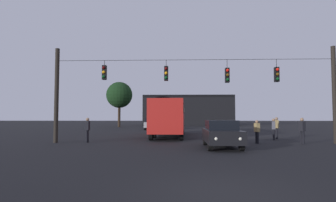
% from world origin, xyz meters
% --- Properties ---
extents(ground_plane, '(168.00, 168.00, 0.00)m').
position_xyz_m(ground_plane, '(0.00, 24.50, 0.00)').
color(ground_plane, black).
rests_on(ground_plane, ground).
extents(overhead_signal_span, '(18.38, 0.44, 6.28)m').
position_xyz_m(overhead_signal_span, '(0.00, 11.75, 3.56)').
color(overhead_signal_span, black).
rests_on(overhead_signal_span, ground).
extents(city_bus, '(2.82, 11.06, 3.00)m').
position_xyz_m(city_bus, '(-1.73, 18.12, 1.87)').
color(city_bus, '#B21E19').
rests_on(city_bus, ground).
extents(car_near_right, '(1.83, 4.35, 1.52)m').
position_xyz_m(car_near_right, '(1.43, 9.25, 0.80)').
color(car_near_right, black).
rests_on(car_near_right, ground).
extents(car_far_left, '(1.87, 4.37, 1.52)m').
position_xyz_m(car_far_left, '(-4.41, 30.41, 0.80)').
color(car_far_left, '#99999E').
rests_on(car_far_left, ground).
extents(pedestrian_crossing_left, '(0.35, 0.42, 1.65)m').
position_xyz_m(pedestrian_crossing_left, '(6.83, 11.48, 0.93)').
color(pedestrian_crossing_left, black).
rests_on(pedestrian_crossing_left, ground).
extents(pedestrian_crossing_center, '(0.24, 0.36, 1.65)m').
position_xyz_m(pedestrian_crossing_center, '(-7.04, 12.07, 0.93)').
color(pedestrian_crossing_center, black).
rests_on(pedestrian_crossing_center, ground).
extents(pedestrian_crossing_right, '(0.35, 0.42, 1.58)m').
position_xyz_m(pedestrian_crossing_right, '(6.08, 14.52, 0.89)').
color(pedestrian_crossing_right, black).
rests_on(pedestrian_crossing_right, ground).
extents(pedestrian_near_bus, '(0.29, 0.39, 1.68)m').
position_xyz_m(pedestrian_near_bus, '(6.65, 15.54, 0.95)').
color(pedestrian_near_bus, black).
rests_on(pedestrian_near_bus, ground).
extents(pedestrian_trailing, '(0.31, 0.40, 1.50)m').
position_xyz_m(pedestrian_trailing, '(4.08, 11.74, 0.84)').
color(pedestrian_trailing, black).
rests_on(pedestrian_trailing, ground).
extents(corner_building, '(17.48, 8.15, 5.86)m').
position_xyz_m(corner_building, '(1.01, 50.49, 2.93)').
color(corner_building, black).
rests_on(corner_building, ground).
extents(tree_left_silhouette, '(4.31, 4.31, 7.46)m').
position_xyz_m(tree_left_silhouette, '(-10.70, 39.43, 5.28)').
color(tree_left_silhouette, '#2D2116').
rests_on(tree_left_silhouette, ground).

